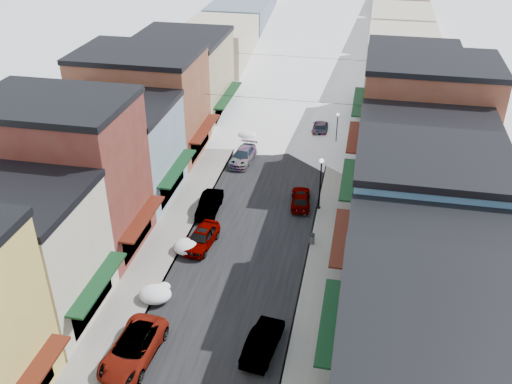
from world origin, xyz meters
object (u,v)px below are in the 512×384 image
at_px(car_white_suv, 133,349).
at_px(trash_can, 312,239).
at_px(car_green_sedan, 263,341).
at_px(car_dark_hatch, 209,204).
at_px(car_silver_sedan, 202,238).
at_px(streetlamp_near, 321,177).

distance_m(car_white_suv, trash_can, 17.30).
bearing_deg(car_green_sedan, car_dark_hatch, -56.23).
bearing_deg(car_silver_sedan, car_green_sedan, -49.75).
bearing_deg(car_white_suv, car_green_sedan, 20.07).
relative_size(car_white_suv, streetlamp_near, 1.17).
relative_size(car_dark_hatch, trash_can, 5.34).
xyz_separation_m(car_dark_hatch, car_green_sedan, (7.80, -15.50, 0.01)).
bearing_deg(car_dark_hatch, car_green_sedan, -65.11).
height_order(car_silver_sedan, car_dark_hatch, car_silver_sedan).
distance_m(car_silver_sedan, car_dark_hatch, 5.24).
bearing_deg(trash_can, streetlamp_near, 90.00).
distance_m(car_silver_sedan, trash_can, 8.91).
height_order(car_silver_sedan, streetlamp_near, streetlamp_near).
bearing_deg(streetlamp_near, trash_can, -90.00).
relative_size(car_white_suv, car_green_sedan, 1.24).
height_order(trash_can, streetlamp_near, streetlamp_near).
relative_size(car_green_sedan, trash_can, 5.42).
height_order(car_green_sedan, trash_can, car_green_sedan).
relative_size(car_green_sedan, streetlamp_near, 0.94).
bearing_deg(car_white_suv, streetlamp_near, 68.71).
distance_m(car_silver_sedan, streetlamp_near, 11.74).
xyz_separation_m(car_silver_sedan, car_green_sedan, (7.00, -10.32, -0.01)).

